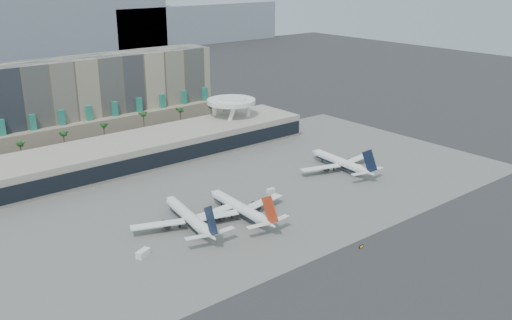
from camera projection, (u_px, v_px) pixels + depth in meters
ground at (309, 242)px, 193.39m from camera, size 900.00×900.00×0.00m
apron_pad at (215, 195)px, 233.57m from camera, size 260.00×130.00×0.06m
hotel at (105, 100)px, 321.36m from camera, size 140.00×30.00×42.00m
terminal at (147, 148)px, 271.53m from camera, size 170.00×32.50×14.50m
saucer_structure at (231, 104)px, 305.16m from camera, size 26.00×26.00×21.89m
palm_row at (126, 123)px, 300.12m from camera, size 157.80×2.80×13.10m
airliner_left at (189, 217)px, 204.08m from camera, size 42.07×43.62×15.13m
airliner_centre at (240, 208)px, 211.64m from camera, size 41.86×43.15×14.89m
airliner_right at (341, 162)px, 260.43m from camera, size 41.62×42.99×14.84m
service_vehicle_a at (143, 253)px, 183.58m from camera, size 5.46×4.19×2.40m
service_vehicle_b at (271, 191)px, 235.34m from camera, size 3.48×2.07×1.76m
taxiway_sign at (361, 247)px, 189.65m from camera, size 2.07×0.43×0.93m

